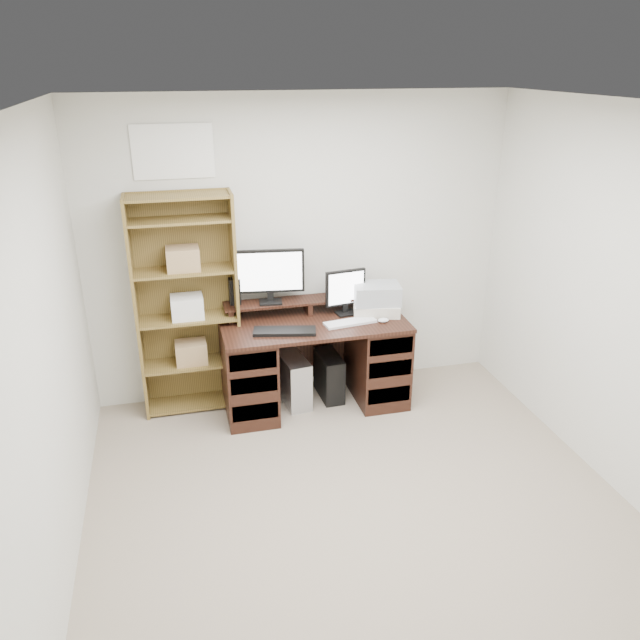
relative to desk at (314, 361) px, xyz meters
name	(u,v)px	position (x,y,z in m)	size (l,w,h in m)	color
room	(379,352)	(-0.02, -1.64, 0.86)	(3.54, 4.04, 2.54)	gray
desk	(314,361)	(0.00, 0.00, 0.00)	(1.50, 0.70, 0.75)	black
riser_shelf	(308,302)	(0.00, 0.21, 0.45)	(1.40, 0.22, 0.12)	black
monitor_wide	(270,273)	(-0.31, 0.21, 0.73)	(0.56, 0.16, 0.44)	black
monitor_small	(345,290)	(0.30, 0.11, 0.57)	(0.35, 0.15, 0.38)	black
speaker	(235,291)	(-0.60, 0.24, 0.59)	(0.09, 0.09, 0.22)	black
keyboard_black	(285,331)	(-0.27, -0.16, 0.37)	(0.48, 0.16, 0.03)	black
keyboard_white	(350,322)	(0.28, -0.11, 0.37)	(0.42, 0.13, 0.02)	silver
mouse	(383,320)	(0.54, -0.15, 0.38)	(0.09, 0.06, 0.04)	white
printer	(376,308)	(0.55, 0.05, 0.41)	(0.38, 0.28, 0.09)	beige
basket	(377,294)	(0.55, 0.05, 0.53)	(0.37, 0.27, 0.16)	#9FA5AA
tower_silver	(294,380)	(-0.17, 0.05, -0.18)	(0.19, 0.42, 0.42)	#B8BBC0
tower_black	(329,376)	(0.15, 0.08, -0.19)	(0.19, 0.40, 0.39)	black
bookshelf	(187,304)	(-0.99, 0.21, 0.53)	(0.80, 0.30, 1.80)	olive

